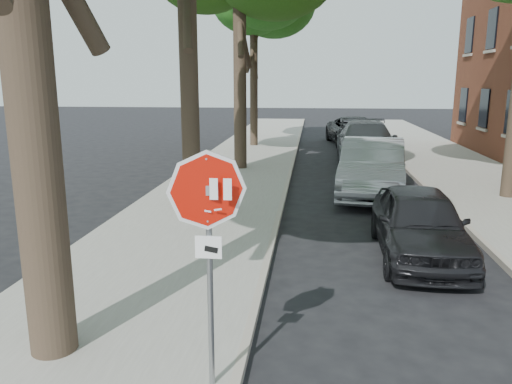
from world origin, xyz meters
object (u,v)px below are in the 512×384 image
stop_sign (208,225)px  car_c (366,142)px  car_b (372,168)px  car_d (355,131)px  tree_far (254,2)px  car_a (419,223)px

stop_sign → car_c: (3.30, 16.59, -1.09)m
stop_sign → car_b: stop_sign is taller
car_d → stop_sign: bearing=-105.1°
car_c → tree_far: bearing=141.1°
car_d → car_c: bearing=-96.8°
car_c → car_b: bearing=-92.6°
car_a → car_b: 5.46m
car_a → car_b: size_ratio=0.78×
car_b → car_d: (0.46, 12.27, -0.10)m
tree_far → car_d: 8.49m
stop_sign → car_d: size_ratio=0.48×
stop_sign → car_c: 16.95m
tree_far → car_b: tree_far is taller
car_b → car_d: size_ratio=0.95×
tree_far → car_b: (4.86, -10.86, -6.37)m
stop_sign → car_a: size_ratio=0.65×
car_c → stop_sign: bearing=-99.7°
car_c → car_d: 5.95m
car_a → tree_far: bearing=108.8°
car_a → car_c: car_c is taller
car_b → car_d: 12.28m
stop_sign → car_a: stop_sign is taller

